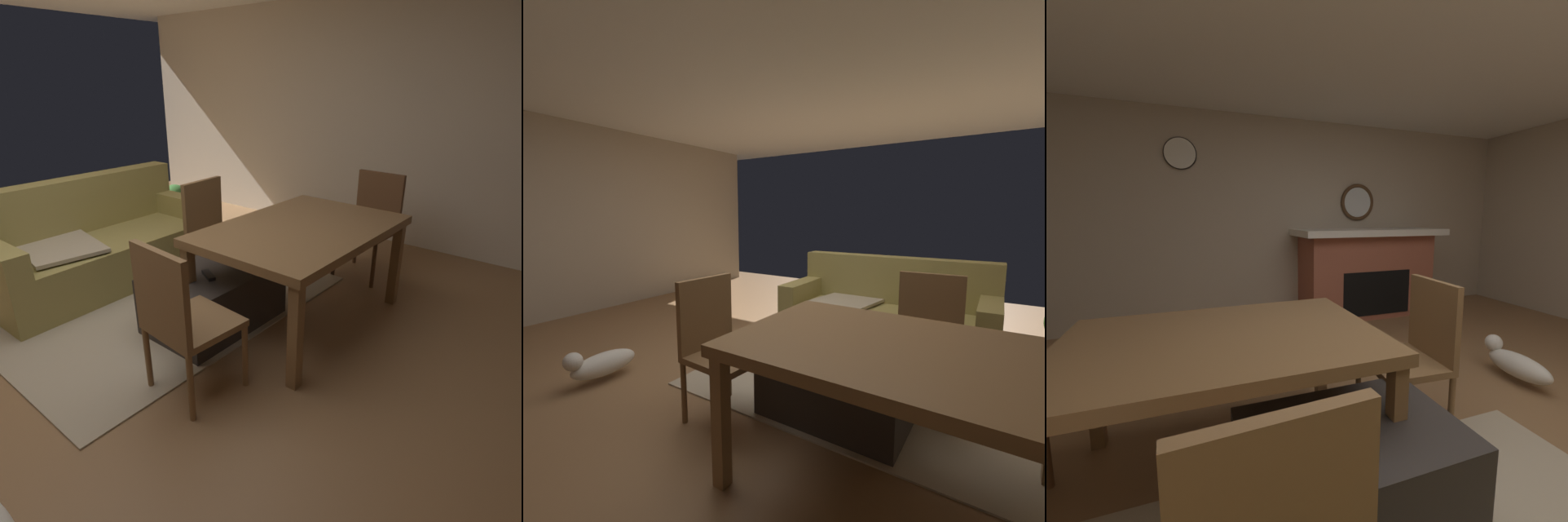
% 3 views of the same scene
% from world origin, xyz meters
% --- Properties ---
extents(floor, '(7.92, 7.92, 0.00)m').
position_xyz_m(floor, '(0.00, 0.00, 0.00)').
color(floor, olive).
extents(wall_right_window_side, '(0.12, 6.80, 2.53)m').
position_xyz_m(wall_right_window_side, '(3.30, 0.00, 1.27)').
color(wall_right_window_side, beige).
rests_on(wall_right_window_side, ground).
extents(area_rug, '(2.60, 2.00, 0.01)m').
position_xyz_m(area_rug, '(0.68, 0.46, 0.01)').
color(area_rug, tan).
rests_on(area_rug, ground).
extents(couch, '(1.98, 0.89, 0.90)m').
position_xyz_m(couch, '(0.59, 1.16, 0.32)').
color(couch, '#9E8E4C').
rests_on(couch, ground).
extents(ottoman_coffee_table, '(0.94, 0.63, 0.43)m').
position_xyz_m(ottoman_coffee_table, '(0.68, -0.19, 0.21)').
color(ottoman_coffee_table, '#2D2826').
rests_on(ottoman_coffee_table, ground).
extents(tv_remote, '(0.11, 0.17, 0.02)m').
position_xyz_m(tv_remote, '(0.59, -0.24, 0.44)').
color(tv_remote, black).
rests_on(tv_remote, ottoman_coffee_table).
extents(dining_table, '(1.50, 1.01, 0.74)m').
position_xyz_m(dining_table, '(1.15, -0.63, 0.66)').
color(dining_table, brown).
rests_on(dining_table, ground).
extents(dining_chair_west, '(0.47, 0.47, 0.93)m').
position_xyz_m(dining_chair_west, '(0.01, -0.62, 0.52)').
color(dining_chair_west, brown).
rests_on(dining_chair_west, ground).
extents(dining_chair_east, '(0.45, 0.45, 0.93)m').
position_xyz_m(dining_chair_east, '(2.29, -0.63, 0.52)').
color(dining_chair_east, brown).
rests_on(dining_chair_east, ground).
extents(dining_chair_north, '(0.47, 0.47, 0.93)m').
position_xyz_m(dining_chair_north, '(1.14, 0.27, 0.52)').
color(dining_chair_north, brown).
rests_on(dining_chair_north, ground).
extents(potted_plant, '(0.36, 0.36, 0.51)m').
position_xyz_m(potted_plant, '(2.08, 1.89, 0.29)').
color(potted_plant, brown).
rests_on(potted_plant, ground).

